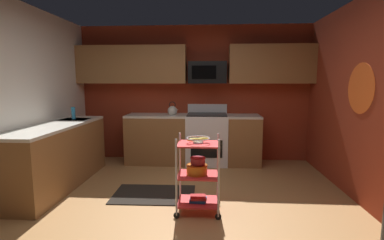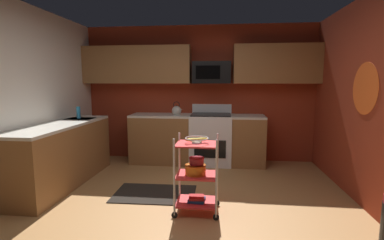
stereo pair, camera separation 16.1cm
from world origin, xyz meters
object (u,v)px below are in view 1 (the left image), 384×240
at_px(oven_range, 207,138).
at_px(microwave, 207,73).
at_px(mixing_bowl_small, 198,161).
at_px(rolling_cart, 198,175).
at_px(mixing_bowl_large, 197,169).
at_px(book_stack, 198,199).
at_px(kettle, 172,111).
at_px(fruit_bowl, 198,139).
at_px(dish_soap_bottle, 73,113).

height_order(oven_range, microwave, microwave).
bearing_deg(mixing_bowl_small, microwave, 88.05).
relative_size(rolling_cart, mixing_bowl_large, 3.63).
distance_m(mixing_bowl_large, book_stack, 0.36).
bearing_deg(microwave, book_stack, -91.81).
distance_m(oven_range, mixing_bowl_large, 2.05).
bearing_deg(mixing_bowl_small, rolling_cart, -77.81).
bearing_deg(microwave, oven_range, -89.74).
relative_size(rolling_cart, kettle, 3.47).
bearing_deg(fruit_bowl, book_stack, 14.04).
bearing_deg(kettle, rolling_cart, -74.24).
relative_size(microwave, fruit_bowl, 2.57).
distance_m(fruit_bowl, mixing_bowl_small, 0.26).
relative_size(oven_range, kettle, 4.17).
height_order(rolling_cart, book_stack, rolling_cart).
height_order(mixing_bowl_large, mixing_bowl_small, mixing_bowl_small).
bearing_deg(microwave, rolling_cart, -91.81).
relative_size(oven_range, rolling_cart, 1.20).
distance_m(book_stack, dish_soap_bottle, 2.63).
distance_m(oven_range, dish_soap_bottle, 2.38).
relative_size(mixing_bowl_large, mixing_bowl_small, 1.38).
bearing_deg(oven_range, microwave, 90.26).
xyz_separation_m(microwave, fruit_bowl, (-0.07, -2.16, -0.82)).
bearing_deg(fruit_bowl, mixing_bowl_small, 102.19).
xyz_separation_m(rolling_cart, mixing_bowl_small, (-0.00, 0.02, 0.17)).
height_order(book_stack, kettle, kettle).
distance_m(oven_range, rolling_cart, 2.05).
bearing_deg(kettle, book_stack, -74.24).
xyz_separation_m(fruit_bowl, dish_soap_bottle, (-2.12, 1.30, 0.14)).
height_order(microwave, book_stack, microwave).
xyz_separation_m(oven_range, rolling_cart, (-0.07, -2.05, -0.03)).
bearing_deg(rolling_cart, fruit_bowl, 0.00).
xyz_separation_m(rolling_cart, dish_soap_bottle, (-2.12, 1.30, 0.57)).
bearing_deg(mixing_bowl_large, rolling_cart, 0.00).
relative_size(kettle, dish_soap_bottle, 1.32).
bearing_deg(book_stack, mixing_bowl_small, 102.19).
bearing_deg(oven_range, dish_soap_bottle, -160.98).
bearing_deg(oven_range, rolling_cart, -91.92).
relative_size(mixing_bowl_large, book_stack, 1.24).
bearing_deg(dish_soap_bottle, mixing_bowl_large, -31.67).
bearing_deg(mixing_bowl_small, dish_soap_bottle, 148.87).
xyz_separation_m(mixing_bowl_small, book_stack, (0.00, -0.02, -0.46)).
height_order(rolling_cart, fruit_bowl, rolling_cart).
distance_m(rolling_cart, kettle, 2.20).
bearing_deg(microwave, fruit_bowl, -91.81).
bearing_deg(rolling_cart, dish_soap_bottle, 148.51).
distance_m(microwave, mixing_bowl_small, 2.40).
bearing_deg(kettle, mixing_bowl_large, -74.64).
bearing_deg(kettle, oven_range, 0.34).
bearing_deg(microwave, dish_soap_bottle, -158.56).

